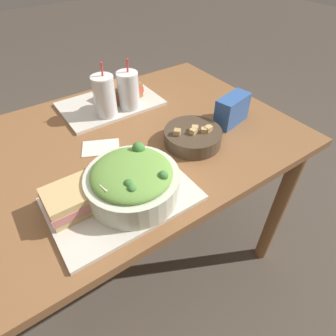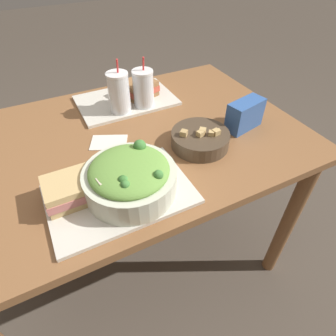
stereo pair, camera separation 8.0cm
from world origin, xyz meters
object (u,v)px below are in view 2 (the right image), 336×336
Objects in this scene: chip_bag at (245,115)px; baguette_near at (108,164)px; sandwich_near at (71,189)px; sandwich_far at (139,89)px; napkin_folded at (109,143)px; salad_bowl at (130,177)px; drink_cup_dark at (119,94)px; soup_bowl at (200,139)px; drink_cup_red at (143,89)px.

baguette_near is at bearing 170.08° from chip_bag.
chip_bag is (0.64, 0.08, 0.01)m from sandwich_near.
napkin_folded is (-0.22, -0.25, -0.04)m from sandwich_far.
baguette_near is (-0.03, 0.10, -0.02)m from salad_bowl.
drink_cup_dark is (0.16, 0.32, 0.04)m from baguette_near.
soup_bowl is 0.96× the size of drink_cup_dark.
sandwich_near is 1.35× the size of baguette_near.
chip_bag is (0.52, 0.02, 0.01)m from baguette_near.
salad_bowl is 0.44m from drink_cup_dark.
baguette_near reaches higher than soup_bowl.
sandwich_near is at bearing -128.83° from napkin_folded.
drink_cup_dark is (-0.11, -0.08, 0.04)m from sandwich_far.
salad_bowl is at bearing -106.18° from drink_cup_dark.
salad_bowl is 0.26m from napkin_folded.
drink_cup_red is 0.40m from chip_bag.
napkin_folded is (0.02, 0.25, -0.06)m from salad_bowl.
chip_bag is at bearing 14.22° from salad_bowl.
salad_bowl reaches higher than napkin_folded.
drink_cup_dark is 0.10m from drink_cup_red.
soup_bowl is at bearing -78.09° from drink_cup_red.
drink_cup_red reaches higher than sandwich_near.
sandwich_far is at bearing 35.94° from drink_cup_dark.
drink_cup_red is at bearing 45.03° from sandwich_near.
soup_bowl is (0.29, 0.10, -0.04)m from salad_bowl.
sandwich_far is at bearing 49.62° from sandwich_near.
salad_bowl is 0.56m from sandwich_far.
sandwich_far is 0.46m from chip_bag.
drink_cup_dark is 1.36× the size of chip_bag.
chip_bag is (0.37, -0.30, -0.03)m from drink_cup_dark.
sandwich_far is at bearing 64.95° from salad_bowl.
drink_cup_dark is 1.05× the size of drink_cup_red.
drink_cup_dark is at bearing -180.00° from drink_cup_red.
salad_bowl reaches higher than chip_bag.
chip_bag reaches higher than sandwich_far.
baguette_near is at bearing -107.85° from napkin_folded.
drink_cup_dark reaches higher than drink_cup_red.
chip_bag is at bearing 6.73° from sandwich_near.
chip_bag reaches higher than soup_bowl.
sandwich_near is at bearing -172.63° from soup_bowl.
baguette_near is at bearing -115.87° from drink_cup_dark.
soup_bowl is 1.01× the size of drink_cup_red.
drink_cup_red is (0.26, 0.32, 0.04)m from baguette_near.
soup_bowl is at bearing -98.63° from sandwich_far.
napkin_folded is at bearing -19.63° from baguette_near.
sandwich_near is 0.47m from drink_cup_dark.
drink_cup_dark reaches higher than soup_bowl.
salad_bowl is 0.48m from drink_cup_red.
drink_cup_red reaches higher than baguette_near.
chip_bag is (0.49, 0.12, -0.01)m from salad_bowl.
sandwich_near is 0.73× the size of drink_cup_red.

